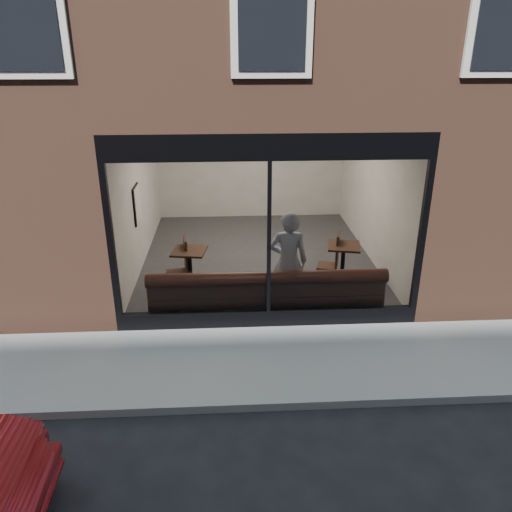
{
  "coord_description": "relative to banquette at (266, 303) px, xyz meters",
  "views": [
    {
      "loc": [
        -0.62,
        -5.24,
        4.32
      ],
      "look_at": [
        -0.18,
        2.4,
        1.14
      ],
      "focal_mm": 35.0,
      "sensor_mm": 36.0,
      "label": 1
    }
  ],
  "objects": [
    {
      "name": "wall_poster",
      "position": [
        -2.45,
        2.07,
        1.21
      ],
      "size": [
        0.02,
        0.53,
        0.71
      ],
      "primitive_type": "cube",
      "color": "white",
      "rests_on": "cafe_wall_left"
    },
    {
      "name": "cafe_wall_right",
      "position": [
        2.49,
        2.55,
        1.37
      ],
      "size": [
        0.0,
        6.0,
        6.0
      ],
      "primitive_type": "plane",
      "rotation": [
        1.57,
        0.0,
        -1.57
      ],
      "color": "beige",
      "rests_on": "ground"
    },
    {
      "name": "cafe_chair_right",
      "position": [
        1.35,
        1.49,
        0.01
      ],
      "size": [
        0.48,
        0.48,
        0.04
      ],
      "primitive_type": "cube",
      "rotation": [
        0.0,
        0.0,
        2.85
      ],
      "color": "black",
      "rests_on": "cafe_floor"
    },
    {
      "name": "storefront_glass",
      "position": [
        0.0,
        -0.43,
        1.33
      ],
      "size": [
        4.8,
        0.0,
        4.8
      ],
      "primitive_type": "plane",
      "rotation": [
        1.57,
        0.0,
        0.0
      ],
      "color": "white",
      "rests_on": "storefront_kick"
    },
    {
      "name": "host_building_pier_left",
      "position": [
        -3.75,
        5.55,
        1.38
      ],
      "size": [
        2.5,
        12.0,
        3.2
      ],
      "primitive_type": "cube",
      "color": "brown",
      "rests_on": "ground"
    },
    {
      "name": "person",
      "position": [
        0.39,
        0.19,
        0.69
      ],
      "size": [
        0.7,
        0.49,
        1.82
      ],
      "primitive_type": "imported",
      "rotation": [
        0.0,
        0.0,
        3.06
      ],
      "color": "#9AABC9",
      "rests_on": "cafe_floor"
    },
    {
      "name": "cafe_table_left",
      "position": [
        -1.4,
        1.22,
        0.52
      ],
      "size": [
        0.71,
        0.71,
        0.04
      ],
      "primitive_type": "cube",
      "rotation": [
        0.0,
        0.0,
        -0.15
      ],
      "color": "black",
      "rests_on": "cafe_floor"
    },
    {
      "name": "storefront_kick",
      "position": [
        0.0,
        -0.4,
        -0.08
      ],
      "size": [
        5.0,
        0.1,
        0.3
      ],
      "primitive_type": "cube",
      "color": "black",
      "rests_on": "ground"
    },
    {
      "name": "banquette",
      "position": [
        0.0,
        0.0,
        0.0
      ],
      "size": [
        4.0,
        0.55,
        0.45
      ],
      "primitive_type": "cube",
      "color": "#341513",
      "rests_on": "cafe_floor"
    },
    {
      "name": "host_building_backfill",
      "position": [
        0.0,
        8.55,
        1.38
      ],
      "size": [
        5.0,
        6.0,
        3.2
      ],
      "primitive_type": "cube",
      "color": "brown",
      "rests_on": "ground"
    },
    {
      "name": "host_building_pier_right",
      "position": [
        3.75,
        5.55,
        1.38
      ],
      "size": [
        2.5,
        12.0,
        3.2
      ],
      "primitive_type": "cube",
      "color": "brown",
      "rests_on": "ground"
    },
    {
      "name": "cafe_floor",
      "position": [
        0.0,
        2.55,
        -0.21
      ],
      "size": [
        6.0,
        6.0,
        0.0
      ],
      "primitive_type": "plane",
      "color": "#2D2D30",
      "rests_on": "ground"
    },
    {
      "name": "cafe_chair_left",
      "position": [
        -1.67,
        1.31,
        0.01
      ],
      "size": [
        0.45,
        0.45,
        0.04
      ],
      "primitive_type": "cube",
      "rotation": [
        0.0,
        0.0,
        3.32
      ],
      "color": "black",
      "rests_on": "cafe_floor"
    },
    {
      "name": "cafe_wall_left",
      "position": [
        -2.49,
        2.55,
        1.37
      ],
      "size": [
        0.0,
        6.0,
        6.0
      ],
      "primitive_type": "plane",
      "rotation": [
        1.57,
        0.0,
        1.57
      ],
      "color": "beige",
      "rests_on": "ground"
    },
    {
      "name": "kerb_near",
      "position": [
        0.0,
        -2.5,
        -0.17
      ],
      "size": [
        40.0,
        0.1,
        0.12
      ],
      "primitive_type": "cube",
      "color": "gray",
      "rests_on": "ground"
    },
    {
      "name": "cafe_ceiling",
      "position": [
        0.0,
        2.55,
        2.97
      ],
      "size": [
        6.0,
        6.0,
        0.0
      ],
      "primitive_type": "plane",
      "rotation": [
        3.14,
        0.0,
        0.0
      ],
      "color": "white",
      "rests_on": "host_building_upper"
    },
    {
      "name": "cafe_table_right",
      "position": [
        1.63,
        1.31,
        0.52
      ],
      "size": [
        0.73,
        0.73,
        0.04
      ],
      "primitive_type": "cube",
      "rotation": [
        0.0,
        0.0,
        -0.2
      ],
      "color": "black",
      "rests_on": "cafe_floor"
    },
    {
      "name": "ground",
      "position": [
        0.0,
        -2.45,
        -0.23
      ],
      "size": [
        120.0,
        120.0,
        0.0
      ],
      "primitive_type": "plane",
      "color": "black",
      "rests_on": "ground"
    },
    {
      "name": "sidewalk_near",
      "position": [
        0.0,
        -1.45,
        -0.22
      ],
      "size": [
        40.0,
        2.0,
        0.01
      ],
      "primitive_type": "cube",
      "color": "gray",
      "rests_on": "ground"
    },
    {
      "name": "storefront_header",
      "position": [
        0.0,
        -0.4,
        2.77
      ],
      "size": [
        5.0,
        0.1,
        0.4
      ],
      "primitive_type": "cube",
      "color": "black",
      "rests_on": "host_building_upper"
    },
    {
      "name": "storefront_mullion",
      "position": [
        0.0,
        -0.4,
        1.32
      ],
      "size": [
        0.06,
        0.1,
        2.5
      ],
      "primitive_type": "cube",
      "color": "black",
      "rests_on": "storefront_kick"
    },
    {
      "name": "cafe_wall_back",
      "position": [
        0.0,
        5.54,
        1.37
      ],
      "size": [
        5.0,
        0.0,
        5.0
      ],
      "primitive_type": "plane",
      "rotation": [
        1.57,
        0.0,
        0.0
      ],
      "color": "beige",
      "rests_on": "ground"
    }
  ]
}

